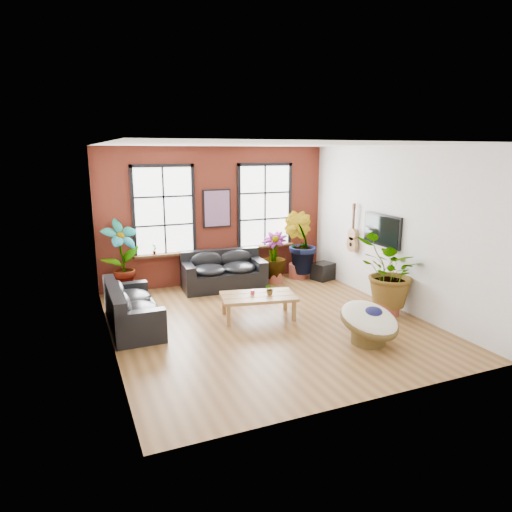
{
  "coord_description": "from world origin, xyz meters",
  "views": [
    {
      "loc": [
        -3.58,
        -7.91,
        3.37
      ],
      "look_at": [
        0.0,
        0.6,
        1.25
      ],
      "focal_mm": 32.0,
      "sensor_mm": 36.0,
      "label": 1
    }
  ],
  "objects_px": {
    "sofa_back": "(223,272)",
    "sofa_left": "(130,308)",
    "coffee_table": "(258,298)",
    "papasan_chair": "(369,321)"
  },
  "relations": [
    {
      "from": "sofa_back",
      "to": "sofa_left",
      "type": "distance_m",
      "value": 3.11
    },
    {
      "from": "sofa_back",
      "to": "coffee_table",
      "type": "xyz_separation_m",
      "value": [
        -0.01,
        -2.29,
        0.01
      ]
    },
    {
      "from": "sofa_left",
      "to": "coffee_table",
      "type": "bearing_deg",
      "value": -101.12
    },
    {
      "from": "sofa_left",
      "to": "coffee_table",
      "type": "distance_m",
      "value": 2.56
    },
    {
      "from": "sofa_left",
      "to": "sofa_back",
      "type": "bearing_deg",
      "value": -54.69
    },
    {
      "from": "coffee_table",
      "to": "papasan_chair",
      "type": "height_order",
      "value": "papasan_chair"
    },
    {
      "from": "coffee_table",
      "to": "papasan_chair",
      "type": "distance_m",
      "value": 2.37
    },
    {
      "from": "papasan_chair",
      "to": "coffee_table",
      "type": "bearing_deg",
      "value": 103.53
    },
    {
      "from": "sofa_back",
      "to": "coffee_table",
      "type": "relative_size",
      "value": 1.27
    },
    {
      "from": "sofa_left",
      "to": "papasan_chair",
      "type": "distance_m",
      "value": 4.55
    }
  ]
}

